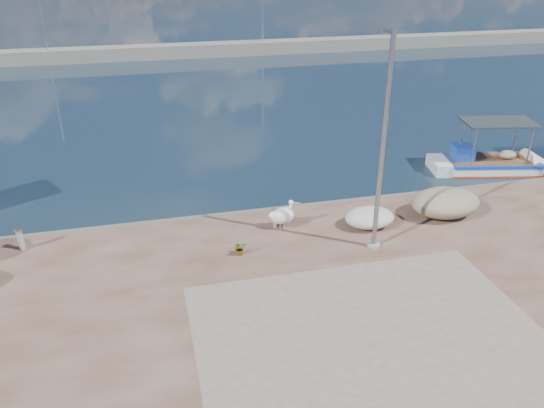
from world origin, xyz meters
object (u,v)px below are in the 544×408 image
at_px(pelican, 283,215).
at_px(lamp_post, 382,154).
at_px(boat_right, 489,166).
at_px(bollard_near, 275,218).

xyz_separation_m(pelican, lamp_post, (2.63, -1.93, 2.78)).
bearing_deg(lamp_post, boat_right, 35.07).
relative_size(pelican, bollard_near, 1.71).
distance_m(pelican, lamp_post, 4.28).
bearing_deg(pelican, lamp_post, -27.07).
xyz_separation_m(pelican, bollard_near, (-0.23, 0.16, -0.15)).
xyz_separation_m(boat_right, bollard_near, (-11.47, -3.96, 0.65)).
bearing_deg(bollard_near, boat_right, 19.04).
relative_size(boat_right, bollard_near, 9.01).
height_order(pelican, bollard_near, pelican).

